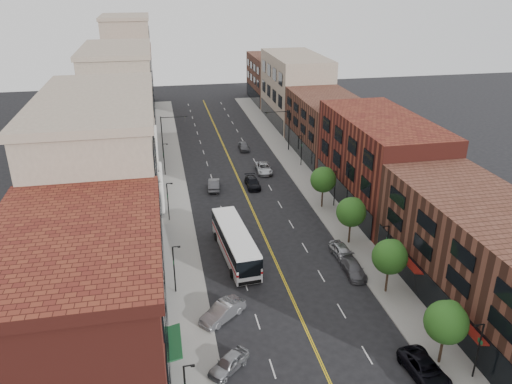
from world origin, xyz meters
TOP-DOWN VIEW (x-y plane):
  - ground at (0.00, 0.00)m, footprint 220.00×220.00m
  - sidewalk_left at (-10.00, 35.00)m, footprint 4.00×110.00m
  - sidewalk_right at (10.00, 35.00)m, footprint 4.00×110.00m
  - bldg_l_redbrick at (-17.00, -6.00)m, footprint 10.00×16.00m
  - bldg_l_tanoffice at (-17.00, 13.00)m, footprint 10.00×22.00m
  - bldg_l_white at (-17.00, 31.00)m, footprint 10.00×14.00m
  - bldg_l_far_a at (-17.00, 48.00)m, footprint 10.00×20.00m
  - bldg_l_far_b at (-17.00, 68.00)m, footprint 10.00×20.00m
  - bldg_l_far_c at (-17.00, 86.00)m, footprint 10.00×16.00m
  - bldg_r_near at (17.00, 0.00)m, footprint 10.00×26.00m
  - bldg_r_mid at (17.00, 24.00)m, footprint 10.00×22.00m
  - bldg_r_far_a at (17.00, 45.00)m, footprint 10.00×20.00m
  - bldg_r_far_b at (17.00, 66.00)m, footprint 10.00×22.00m
  - bldg_r_far_c at (17.00, 86.00)m, footprint 10.00×18.00m
  - tree_r_0 at (9.39, -5.93)m, footprint 3.40×3.40m
  - tree_r_1 at (9.39, 4.07)m, footprint 3.40×3.40m
  - tree_r_2 at (9.39, 14.07)m, footprint 3.40×3.40m
  - tree_r_3 at (9.39, 24.07)m, footprint 3.40×3.40m
  - lamp_l_1 at (-10.95, 8.00)m, footprint 0.81×0.55m
  - lamp_l_2 at (-10.95, 24.00)m, footprint 0.81×0.55m
  - lamp_l_3 at (-10.95, 40.00)m, footprint 0.81×0.55m
  - lamp_r_0 at (10.95, -8.00)m, footprint 0.81×0.55m
  - lamp_r_1 at (10.95, 8.00)m, footprint 0.81×0.55m
  - lamp_r_2 at (10.95, 24.00)m, footprint 0.81×0.55m
  - lamp_r_3 at (10.95, 40.00)m, footprint 0.81×0.55m
  - signal_mast_left at (-10.27, 48.00)m, footprint 4.49×0.18m
  - signal_mast_right at (10.27, 48.00)m, footprint 4.49×0.18m
  - city_bus at (-4.12, 13.75)m, footprint 3.72×12.60m
  - car_angle_a at (-7.40, -3.39)m, footprint 3.92×3.67m
  - car_angle_b at (-7.00, 3.08)m, footprint 4.69×4.21m
  - car_parked_near at (7.40, -7.14)m, footprint 2.74×5.29m
  - car_parked_mid at (7.40, 7.74)m, footprint 2.03×4.59m
  - car_parked_far at (7.40, 11.17)m, footprint 2.04×4.43m
  - car_lane_behind at (-4.18, 33.09)m, footprint 2.15×4.73m
  - car_lane_a at (1.50, 32.82)m, footprint 1.94×4.69m
  - car_lane_b at (4.40, 38.38)m, footprint 2.64×5.23m
  - car_lane_c at (3.21, 49.84)m, footprint 1.71×4.06m

SIDE VIEW (x-z plane):
  - ground at x=0.00m, z-range 0.00..0.00m
  - sidewalk_left at x=-10.00m, z-range 0.00..0.15m
  - sidewalk_right at x=10.00m, z-range 0.00..0.15m
  - car_angle_a at x=-7.40m, z-range 0.00..1.31m
  - car_parked_mid at x=7.40m, z-range 0.00..1.31m
  - car_lane_a at x=1.50m, z-range 0.00..1.36m
  - car_lane_c at x=3.21m, z-range 0.00..1.37m
  - car_lane_b at x=4.40m, z-range 0.00..1.42m
  - car_parked_near at x=7.40m, z-range 0.00..1.43m
  - car_parked_far at x=7.40m, z-range 0.00..1.47m
  - car_lane_behind at x=-4.18m, z-range 0.00..1.50m
  - car_angle_b at x=-7.00m, z-range 0.00..1.55m
  - city_bus at x=-4.12m, z-range 0.26..3.45m
  - lamp_l_1 at x=-10.95m, z-range 0.45..5.50m
  - lamp_l_2 at x=-10.95m, z-range 0.45..5.50m
  - lamp_l_3 at x=-10.95m, z-range 0.45..5.50m
  - lamp_r_0 at x=10.95m, z-range 0.45..5.50m
  - lamp_r_1 at x=10.95m, z-range 0.45..5.50m
  - lamp_r_2 at x=10.95m, z-range 0.45..5.50m
  - lamp_r_3 at x=10.95m, z-range 0.45..5.50m
  - bldg_l_white at x=-17.00m, z-range 0.00..8.00m
  - tree_r_0 at x=9.39m, z-range 1.33..6.92m
  - tree_r_1 at x=9.39m, z-range 1.33..6.92m
  - tree_r_2 at x=9.39m, z-range 1.33..6.92m
  - tree_r_3 at x=9.39m, z-range 1.33..6.92m
  - signal_mast_left at x=-10.27m, z-range 1.05..8.25m
  - signal_mast_right at x=10.27m, z-range 1.05..8.25m
  - bldg_r_near at x=17.00m, z-range 0.00..10.00m
  - bldg_r_far_a at x=17.00m, z-range 0.00..10.00m
  - bldg_r_far_c at x=17.00m, z-range 0.00..11.00m
  - bldg_r_mid at x=17.00m, z-range 0.00..12.00m
  - bldg_l_redbrick at x=-17.00m, z-range 0.00..14.00m
  - bldg_r_far_b at x=17.00m, z-range 0.00..14.00m
  - bldg_l_far_b at x=-17.00m, z-range 0.00..15.00m
  - bldg_l_tanoffice at x=-17.00m, z-range 0.00..18.00m
  - bldg_l_far_a at x=-17.00m, z-range 0.00..18.00m
  - bldg_l_far_c at x=-17.00m, z-range 0.00..20.00m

